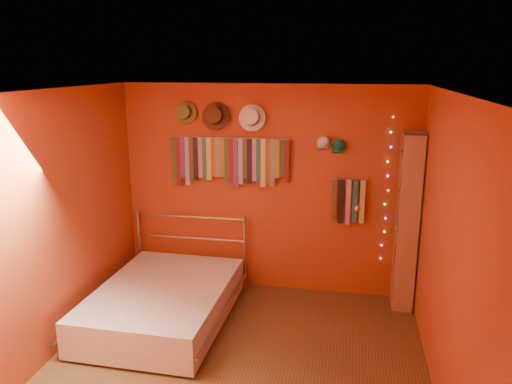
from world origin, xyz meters
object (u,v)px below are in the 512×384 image
Objects in this scene: tie_rack at (228,159)px; bed at (163,303)px; reading_lamp at (357,208)px; bookshelf at (411,222)px.

bed is (-0.49, -1.02, -1.40)m from tie_rack.
bed is at bearing -115.68° from tie_rack.
reading_lamp reaches higher than bed.
reading_lamp is 2.37m from bed.
tie_rack is at bearing 65.58° from bed.
bed is (-2.01, -0.84, -0.94)m from reading_lamp.
reading_lamp is (1.52, -0.17, -0.46)m from tie_rack.
bed is at bearing -161.71° from bookshelf.
bookshelf is at bearing -4.18° from tie_rack.
tie_rack is at bearing 173.45° from reading_lamp.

